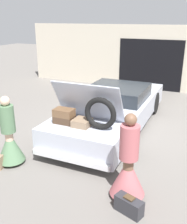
% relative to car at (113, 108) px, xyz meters
% --- Properties ---
extents(ground_plane, '(40.00, 40.00, 0.00)m').
position_rel_car_xyz_m(ground_plane, '(-0.00, 0.01, -0.56)').
color(ground_plane, slate).
extents(garage_wall_back, '(12.00, 0.14, 2.80)m').
position_rel_car_xyz_m(garage_wall_back, '(-0.00, 4.77, 0.83)').
color(garage_wall_back, beige).
rests_on(garage_wall_back, ground_plane).
extents(car, '(1.96, 5.40, 1.75)m').
position_rel_car_xyz_m(car, '(0.00, 0.00, 0.00)').
color(car, '#B2B7C6').
rests_on(car, ground_plane).
extents(person_left, '(0.60, 0.60, 1.57)m').
position_rel_car_xyz_m(person_left, '(-1.36, -2.92, -0.00)').
color(person_left, beige).
rests_on(person_left, ground_plane).
extents(person_right, '(0.64, 0.64, 1.62)m').
position_rel_car_xyz_m(person_right, '(1.36, -3.00, 0.02)').
color(person_right, brown).
rests_on(person_right, ground_plane).
extents(suitcase_beside_right_person, '(0.53, 0.35, 0.32)m').
position_rel_car_xyz_m(suitcase_beside_right_person, '(1.51, -3.41, -0.41)').
color(suitcase_beside_right_person, '#2D2D33').
rests_on(suitcase_beside_right_person, ground_plane).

